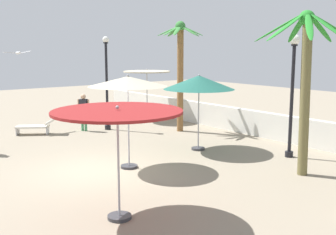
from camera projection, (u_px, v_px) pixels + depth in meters
ground_plane at (97, 171)px, 12.83m from camera, size 56.00×56.00×0.00m
boundary_wall at (265, 125)px, 17.56m from camera, size 25.20×0.30×1.09m
patio_umbrella_0 at (147, 75)px, 21.55m from camera, size 2.45×2.45×2.74m
patio_umbrella_1 at (199, 83)px, 15.09m from camera, size 2.63×2.63×2.84m
patio_umbrella_2 at (128, 83)px, 12.70m from camera, size 2.47×2.47×2.98m
patio_umbrella_3 at (117, 117)px, 8.83m from camera, size 2.83×2.83×2.56m
palm_tree_0 at (180, 63)px, 18.53m from camera, size 2.11×2.11×4.99m
palm_tree_2 at (306, 71)px, 11.98m from camera, size 2.82×3.00×4.86m
lamp_post_1 at (292, 84)px, 14.04m from camera, size 0.36×0.36×4.24m
lamp_post_2 at (107, 80)px, 19.02m from camera, size 0.30×0.30×4.33m
lounge_chair_0 at (38, 125)px, 18.24m from camera, size 1.45×1.88×0.83m
guest_2 at (84, 109)px, 18.91m from camera, size 0.42×0.42×1.72m
seagull_0 at (18, 53)px, 18.66m from camera, size 0.46×1.38×0.15m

